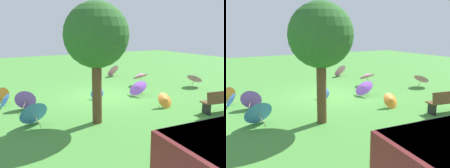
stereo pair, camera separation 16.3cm
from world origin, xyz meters
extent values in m
plane|color=#478C38|center=(0.00, 0.00, 0.00)|extent=(40.00, 40.00, 0.00)
cube|color=brown|center=(-2.85, 4.40, 0.45)|extent=(1.65, 0.72, 0.05)
cube|color=black|center=(-2.22, 4.29, 0.23)|extent=(0.15, 0.41, 0.45)
cylinder|color=brown|center=(1.79, 3.04, 1.17)|extent=(0.33, 0.33, 2.35)
sphere|color=#286023|center=(1.79, 3.04, 2.99)|extent=(2.16, 2.16, 2.16)
cylinder|color=tan|center=(0.34, 0.20, 0.14)|extent=(0.28, 0.28, 0.26)
cone|color=#4C8CE5|center=(0.50, 0.36, 0.29)|extent=(0.75, 0.75, 0.58)
sphere|color=tan|center=(0.54, 0.40, 0.33)|extent=(0.06, 0.06, 0.05)
cylinder|color=tan|center=(-5.21, 0.80, 0.24)|extent=(0.34, 0.13, 0.47)
cone|color=pink|center=(-5.41, 0.74, 0.53)|extent=(0.97, 1.01, 0.61)
sphere|color=tan|center=(-5.45, 0.72, 0.59)|extent=(0.06, 0.05, 0.05)
cylinder|color=tan|center=(-1.39, 2.69, 0.19)|extent=(0.06, 0.34, 0.23)
cone|color=orange|center=(-1.41, 2.92, 0.33)|extent=(0.74, 0.55, 0.66)
sphere|color=tan|center=(-1.42, 2.98, 0.37)|extent=(0.04, 0.05, 0.05)
cylinder|color=tan|center=(4.19, -0.55, 0.16)|extent=(0.29, 0.05, 0.21)
cone|color=#4C8CE5|center=(4.37, -0.53, 0.29)|extent=(0.50, 0.67, 0.58)
sphere|color=tan|center=(4.41, -0.53, 0.32)|extent=(0.05, 0.04, 0.05)
cylinder|color=tan|center=(3.72, 2.50, 0.25)|extent=(0.12, 0.55, 0.34)
cone|color=#4C8CE5|center=(3.78, 2.16, 0.46)|extent=(1.06, 0.81, 0.92)
sphere|color=tan|center=(3.80, 2.08, 0.51)|extent=(0.04, 0.06, 0.05)
cylinder|color=tan|center=(-2.98, -0.90, 0.26)|extent=(0.05, 0.28, 0.53)
cone|color=pink|center=(-2.97, -1.07, 0.60)|extent=(0.97, 0.95, 0.56)
sphere|color=tan|center=(-2.96, -1.11, 0.68)|extent=(0.04, 0.05, 0.05)
cylinder|color=tan|center=(4.16, -1.54, 0.27)|extent=(0.29, 0.32, 0.11)
cone|color=orange|center=(4.33, -1.35, 0.33)|extent=(0.64, 0.60, 0.65)
sphere|color=tan|center=(4.36, -1.31, 0.34)|extent=(0.06, 0.06, 0.04)
cylinder|color=tan|center=(-3.14, -4.09, 0.21)|extent=(0.20, 0.51, 0.37)
cone|color=pink|center=(-3.03, -4.41, 0.44)|extent=(1.09, 0.94, 0.87)
sphere|color=tan|center=(-3.00, -4.49, 0.49)|extent=(0.05, 0.06, 0.05)
cylinder|color=tan|center=(-1.70, 0.72, 0.19)|extent=(0.33, 0.07, 0.38)
cone|color=purple|center=(-1.50, 0.74, 0.44)|extent=(0.93, 1.02, 0.73)
sphere|color=tan|center=(-1.44, 0.75, 0.50)|extent=(0.05, 0.04, 0.05)
cylinder|color=tan|center=(3.74, 0.55, 0.32)|extent=(0.20, 0.47, 0.18)
cone|color=purple|center=(3.63, 0.26, 0.42)|extent=(0.92, 0.67, 0.84)
sphere|color=tan|center=(3.60, 0.19, 0.44)|extent=(0.05, 0.05, 0.05)
camera|label=1|loc=(5.48, 10.59, 3.19)|focal=40.89mm
camera|label=2|loc=(5.34, 10.67, 3.19)|focal=40.89mm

